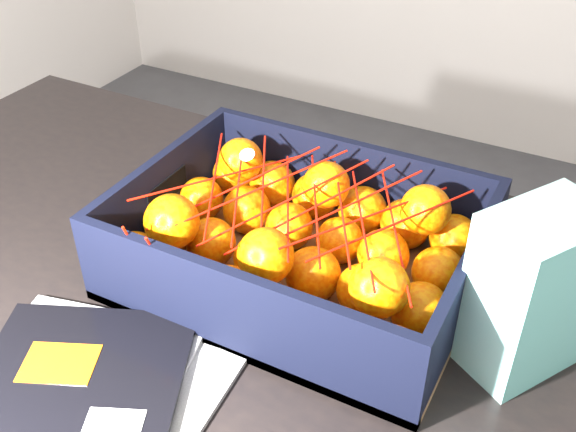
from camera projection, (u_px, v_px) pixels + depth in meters
The scene contains 6 objects.
table at pixel (185, 348), 0.87m from camera, with size 1.21×0.81×0.75m.
magazine_stack at pixel (69, 415), 0.65m from camera, with size 0.30×0.34×0.02m.
produce_crate at pixel (300, 254), 0.81m from camera, with size 0.41×0.31×0.12m.
clementine_heap at pixel (301, 245), 0.80m from camera, with size 0.39×0.29×0.11m.
mesh_net at pixel (293, 205), 0.77m from camera, with size 0.34×0.27×0.09m.
retail_carton at pixel (533, 291), 0.67m from camera, with size 0.08×0.12×0.18m, color white.
Camera 1 is at (0.32, -0.65, 1.29)m, focal length 42.14 mm.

